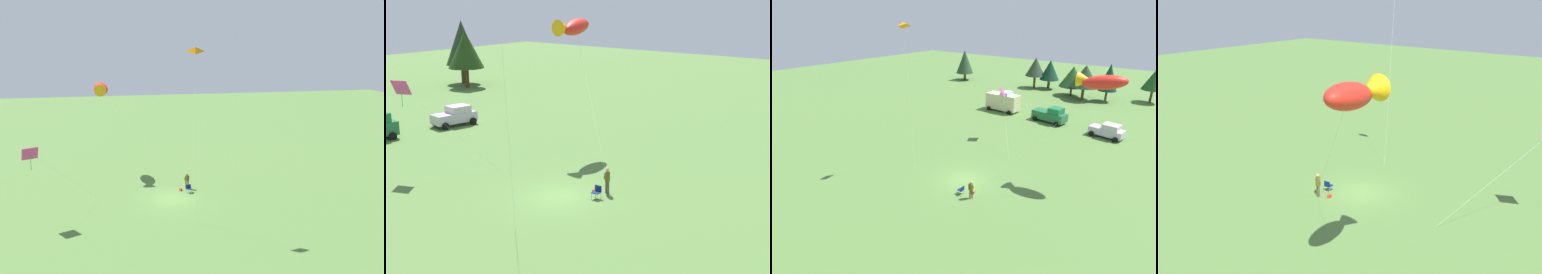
# 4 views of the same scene
# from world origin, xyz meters

# --- Properties ---
(ground_plane) EXTENTS (160.00, 160.00, 0.00)m
(ground_plane) POSITION_xyz_m (0.00, 0.00, 0.00)
(ground_plane) COLOR #537939
(person_kite_flyer) EXTENTS (0.44, 0.57, 1.74)m
(person_kite_flyer) POSITION_xyz_m (2.37, -2.03, 1.02)
(person_kite_flyer) COLOR brown
(person_kite_flyer) RESTS_ON ground
(folding_chair) EXTENTS (0.51, 0.51, 0.82)m
(folding_chair) POSITION_xyz_m (1.30, -2.02, 0.49)
(folding_chair) COLOR navy
(folding_chair) RESTS_ON ground
(backpack_on_grass) EXTENTS (0.37, 0.31, 0.22)m
(backpack_on_grass) POSITION_xyz_m (2.03, -1.29, 0.11)
(backpack_on_grass) COLOR red
(backpack_on_grass) RESTS_ON ground
(car_silver_compact) EXTENTS (4.40, 2.68, 1.89)m
(car_silver_compact) POSITION_xyz_m (8.07, 20.15, 0.95)
(car_silver_compact) COLOR #BAB0C6
(car_silver_compact) RESTS_ON ground
(kite_large_fish) EXTENTS (9.32, 9.75, 10.62)m
(kite_large_fish) POSITION_xyz_m (9.31, 6.42, 9.79)
(kite_large_fish) COLOR red
(kite_large_fish) RESTS_ON ground
(kite_diamond_rainbow) EXTENTS (4.77, 5.72, 6.62)m
(kite_diamond_rainbow) POSITION_xyz_m (-2.94, 11.59, 5.97)
(kite_diamond_rainbow) COLOR #D33A8F
(kite_diamond_rainbow) RESTS_ON ground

